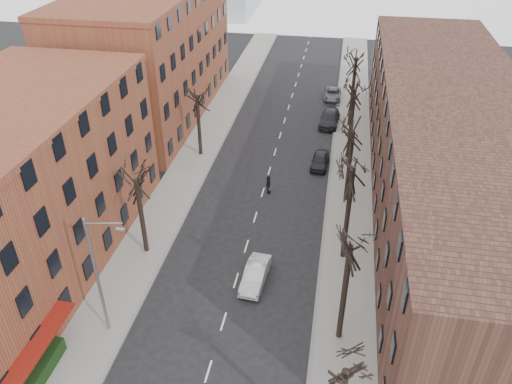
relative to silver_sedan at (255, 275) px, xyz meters
The scene contains 20 objects.
sidewalk_left 21.12m from the silver_sedan, 116.51° to the left, with size 4.00×90.00×0.15m, color gray.
sidewalk_right 20.01m from the silver_sedan, 70.80° to the left, with size 4.00×90.00×0.15m, color gray.
building_left_near 18.24m from the silver_sedan, behind, with size 12.00×26.00×12.00m, color brown.
building_left_far 33.48m from the silver_sedan, 121.99° to the left, with size 12.00×28.00×14.00m, color brown.
building_right 20.59m from the silver_sedan, 43.61° to the left, with size 12.00×50.00×10.00m, color #503125.
awning_left 14.83m from the silver_sedan, 136.94° to the right, with size 1.20×7.00×0.15m, color maroon.
hedge 15.58m from the silver_sedan, 134.51° to the right, with size 0.80×6.00×1.00m, color #1A3211.
tree_right_b 7.45m from the silver_sedan, 33.65° to the right, with size 5.20×5.20×10.80m, color black, non-canonical shape.
tree_right_c 7.33m from the silver_sedan, 32.18° to the left, with size 5.20×5.20×11.60m, color black, non-canonical shape.
tree_right_d 13.42m from the silver_sedan, 62.54° to the left, with size 5.20×5.20×10.00m, color black, non-canonical shape.
tree_right_e 20.84m from the silver_sedan, 72.74° to the left, with size 5.20×5.20×10.80m, color black, non-canonical shape.
tree_right_f 28.57m from the silver_sedan, 77.51° to the left, with size 5.20×5.20×11.60m, color black, non-canonical shape.
tree_left_a 9.24m from the silver_sedan, 168.18° to the left, with size 5.20×5.20×9.50m, color black, non-canonical shape.
tree_left_b 20.05m from the silver_sedan, 116.76° to the left, with size 5.20×5.20×9.50m, color black, non-canonical shape.
streetlight 11.29m from the silver_sedan, 144.12° to the right, with size 2.45×0.22×9.03m.
silver_sedan is the anchor object (origin of this frame).
parked_car_near 18.03m from the silver_sedan, 79.00° to the left, with size 1.59×3.94×1.34m, color black.
parked_car_mid 28.05m from the silver_sedan, 82.05° to the left, with size 2.11×5.19×1.51m, color black.
parked_car_far 35.88m from the silver_sedan, 83.80° to the left, with size 2.07×4.48×1.25m, color #585960.
pedestrian_crossing 11.97m from the silver_sedan, 94.38° to the left, with size 1.07×0.45×1.82m, color black.
Camera 1 is at (6.18, -10.39, 25.37)m, focal length 35.00 mm.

